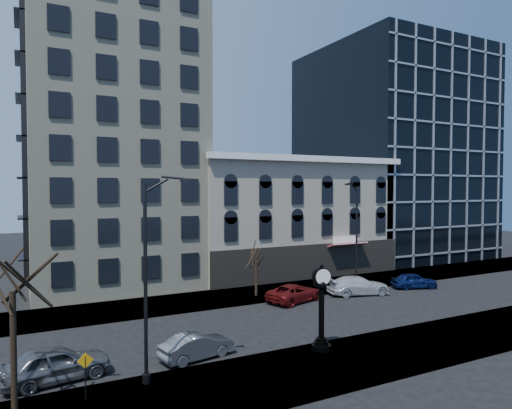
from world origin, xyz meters
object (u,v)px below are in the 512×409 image
street_clock (321,311)px  car_near_a (56,364)px  street_lamp_near (161,224)px  car_near_b (197,346)px  warning_sign (85,368)px

street_clock → car_near_a: size_ratio=0.98×
street_lamp_near → car_near_b: bearing=59.7°
car_near_a → car_near_b: car_near_a is taller
car_near_a → car_near_b: bearing=-101.7°
street_clock → street_lamp_near: street_lamp_near is taller
street_lamp_near → car_near_b: size_ratio=2.38×
street_lamp_near → car_near_a: (-4.40, 2.70, -6.73)m
street_lamp_near → car_near_b: street_lamp_near is taller
street_lamp_near → car_near_a: 8.48m
car_near_b → warning_sign: bearing=102.6°
street_lamp_near → warning_sign: size_ratio=4.78×
street_clock → warning_sign: bearing=-163.5°
street_clock → street_lamp_near: bearing=-164.8°
car_near_a → street_lamp_near: bearing=-130.4°
street_clock → warning_sign: street_clock is taller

